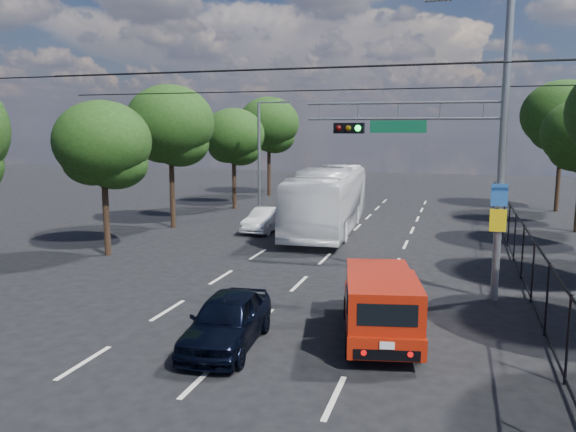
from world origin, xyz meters
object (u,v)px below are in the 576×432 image
at_px(navy_hatchback, 227,320).
at_px(white_bus, 328,199).
at_px(red_pickup, 380,303).
at_px(white_van, 266,220).
at_px(signal_mast, 462,135).

relative_size(navy_hatchback, white_bus, 0.33).
height_order(red_pickup, white_bus, white_bus).
relative_size(red_pickup, navy_hatchback, 1.28).
bearing_deg(white_van, navy_hatchback, -70.30).
bearing_deg(signal_mast, white_van, 136.11).
bearing_deg(white_van, signal_mast, -39.81).
height_order(signal_mast, white_bus, signal_mast).
xyz_separation_m(signal_mast, white_van, (-9.78, 9.41, -4.62)).
relative_size(white_bus, white_van, 3.19).
bearing_deg(navy_hatchback, white_bus, 89.05).
relative_size(signal_mast, white_van, 2.51).
bearing_deg(signal_mast, white_bus, 122.01).
distance_m(navy_hatchback, white_bus, 16.78).
distance_m(navy_hatchback, white_van, 16.07).
bearing_deg(navy_hatchback, signal_mast, 42.98).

